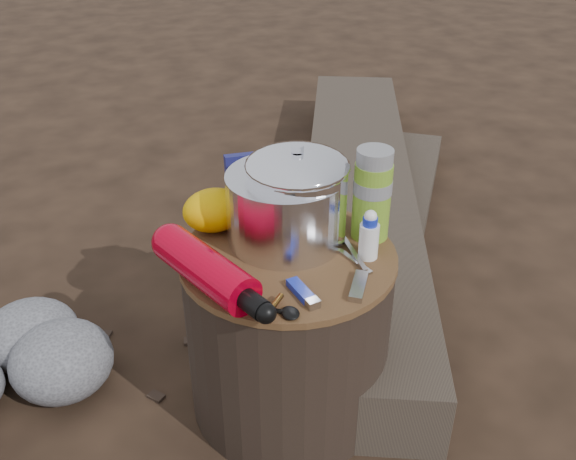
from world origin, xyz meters
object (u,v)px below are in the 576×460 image
object	(u,v)px
log_main	(358,194)
thermos	(372,195)
travel_mug	(323,196)
camping_pot	(297,197)
fuel_bottle	(206,269)
stump	(288,331)

from	to	relation	value
log_main	thermos	distance (m)	0.93
thermos	travel_mug	bearing A→B (deg)	125.14
camping_pot	travel_mug	world-z (taller)	camping_pot
thermos	fuel_bottle	bearing A→B (deg)	-170.64
log_main	travel_mug	size ratio (longest dim) A/B	17.82
log_main	camping_pot	distance (m)	0.97
log_main	camping_pot	world-z (taller)	camping_pot
stump	camping_pot	size ratio (longest dim) A/B	2.16
fuel_bottle	thermos	distance (m)	0.39
stump	log_main	size ratio (longest dim) A/B	0.21
log_main	travel_mug	xyz separation A→B (m)	(-0.41, -0.64, 0.39)
thermos	stump	bearing A→B (deg)	-176.95
stump	travel_mug	size ratio (longest dim) A/B	3.81
stump	travel_mug	world-z (taller)	travel_mug
thermos	travel_mug	size ratio (longest dim) A/B	1.69
stump	log_main	world-z (taller)	stump
travel_mug	camping_pot	bearing A→B (deg)	-143.71
stump	thermos	world-z (taller)	thermos
log_main	camping_pot	size ratio (longest dim) A/B	10.10
thermos	travel_mug	world-z (taller)	thermos
fuel_bottle	stump	bearing A→B (deg)	-5.86
stump	thermos	size ratio (longest dim) A/B	2.25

